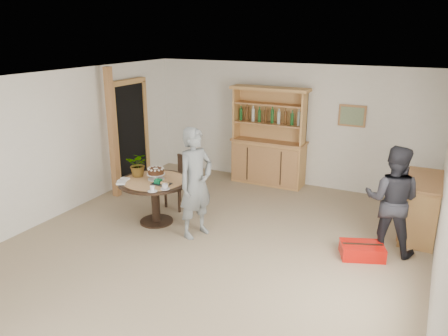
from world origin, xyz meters
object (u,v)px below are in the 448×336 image
hutch (269,152)px  adult_person (392,200)px  sideboard (421,207)px  teen_boy (196,183)px  red_suitcase (362,251)px  dining_table (155,189)px  dining_chair (182,178)px

hutch → adult_person: (2.66, -2.04, 0.12)m
sideboard → teen_boy: 3.57m
sideboard → red_suitcase: sideboard is taller
hutch → red_suitcase: bearing=-45.3°
hutch → dining_table: bearing=-109.8°
dining_chair → teen_boy: teen_boy is taller
hutch → sideboard: size_ratio=1.62×
hutch → teen_boy: size_ratio=1.17×
red_suitcase → dining_chair: bearing=150.6°
dining_table → adult_person: adult_person is taller
adult_person → red_suitcase: 0.84m
teen_boy → adult_person: (2.79, 0.79, -0.07)m
sideboard → teen_boy: bearing=-153.4°
dining_table → teen_boy: (0.85, -0.10, 0.27)m
sideboard → adult_person: 0.94m
sideboard → adult_person: size_ratio=0.78×
red_suitcase → adult_person: bearing=30.0°
hutch → sideboard: bearing=-22.2°
hutch → red_suitcase: (2.37, -2.39, -0.59)m
hutch → teen_boy: (-0.13, -2.83, 0.19)m
dining_chair → red_suitcase: bearing=5.8°
sideboard → adult_person: (-0.38, -0.79, 0.33)m
adult_person → red_suitcase: (-0.29, -0.36, -0.71)m
dining_table → dining_chair: size_ratio=1.27×
red_suitcase → sideboard: bearing=38.9°
adult_person → dining_table: bearing=12.5°
sideboard → teen_boy: teen_boy is taller
teen_boy → red_suitcase: (2.50, 0.43, -0.78)m
dining_table → teen_boy: teen_boy is taller
sideboard → adult_person: bearing=-115.5°
sideboard → dining_table: 4.29m
dining_chair → adult_person: adult_person is taller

